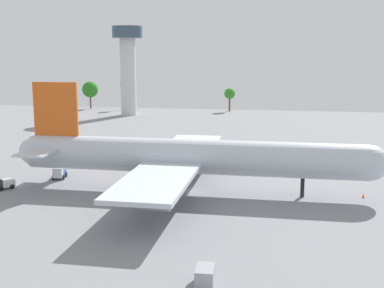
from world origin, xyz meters
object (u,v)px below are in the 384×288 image
(pushback_tractor, at_px, (138,152))
(cargo_loader, at_px, (3,183))
(cargo_airplane, at_px, (190,157))
(cargo_container_fore, at_px, (205,276))
(control_tower, at_px, (128,61))
(baggage_tug, at_px, (59,173))
(safety_cone_nose, at_px, (363,196))

(pushback_tractor, bearing_deg, cargo_loader, -116.81)
(cargo_airplane, relative_size, pushback_tractor, 11.65)
(cargo_loader, bearing_deg, cargo_container_fore, -36.88)
(pushback_tractor, distance_m, control_tower, 86.73)
(baggage_tug, relative_size, cargo_container_fore, 1.32)
(cargo_airplane, height_order, baggage_tug, cargo_airplane)
(cargo_container_fore, bearing_deg, cargo_airplane, 102.71)
(cargo_airplane, relative_size, control_tower, 1.91)
(cargo_container_fore, relative_size, control_tower, 0.09)
(cargo_airplane, bearing_deg, cargo_loader, -173.00)
(cargo_container_fore, bearing_deg, pushback_tractor, 111.98)
(baggage_tug, bearing_deg, pushback_tractor, 68.06)
(baggage_tug, xyz_separation_m, safety_cone_nose, (58.51, -3.31, -0.76))
(cargo_loader, height_order, baggage_tug, baggage_tug)
(safety_cone_nose, bearing_deg, baggage_tug, 176.76)
(cargo_container_fore, height_order, safety_cone_nose, cargo_container_fore)
(cargo_airplane, xyz_separation_m, pushback_tractor, (-18.14, 28.78, -5.35))
(baggage_tug, relative_size, control_tower, 0.12)
(control_tower, bearing_deg, cargo_container_fore, -69.84)
(cargo_airplane, bearing_deg, cargo_container_fore, -77.29)
(cargo_airplane, bearing_deg, control_tower, 112.52)
(cargo_loader, relative_size, safety_cone_nose, 6.17)
(cargo_loader, distance_m, control_tower, 115.23)
(safety_cone_nose, distance_m, control_tower, 132.96)
(control_tower, bearing_deg, cargo_airplane, -67.48)
(baggage_tug, xyz_separation_m, control_tower, (-17.25, 103.85, 20.52))
(baggage_tug, distance_m, control_tower, 107.26)
(cargo_loader, relative_size, cargo_container_fore, 1.29)
(cargo_airplane, relative_size, cargo_container_fore, 20.74)
(pushback_tractor, xyz_separation_m, safety_cone_nose, (48.85, -27.30, -0.79))
(cargo_loader, bearing_deg, safety_cone_nose, 5.02)
(safety_cone_nose, bearing_deg, cargo_loader, -174.98)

